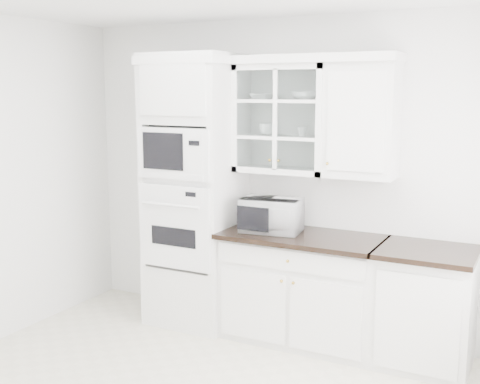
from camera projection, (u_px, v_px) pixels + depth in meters
The scene contains 12 objects.
room_shell at pixel (211, 137), 4.04m from camera, with size 4.00×3.50×2.70m.
oven_column at pixel (194, 191), 5.34m from camera, with size 0.76×0.68×2.40m.
base_cabinet_run at pixel (302, 287), 5.02m from camera, with size 1.32×0.67×0.92m.
extra_base_cabinet at pixel (425, 307), 4.57m from camera, with size 0.72×0.67×0.92m.
upper_cabinet_glass at pixel (283, 119), 5.03m from camera, with size 0.80×0.33×0.90m.
upper_cabinet_solid at pixel (362, 121), 4.72m from camera, with size 0.55×0.33×0.90m, color white.
crown_molding at pixel (271, 60), 4.97m from camera, with size 2.14×0.38×0.07m, color white.
countertop_microwave at pixel (272, 214), 5.03m from camera, with size 0.49×0.40×0.28m, color white.
bowl_a at pixel (263, 96), 5.08m from camera, with size 0.21×0.21×0.05m, color white.
bowl_b at pixel (305, 96), 4.91m from camera, with size 0.22×0.22×0.07m, color white.
cup_a at pixel (267, 129), 5.09m from camera, with size 0.13×0.13×0.10m, color white.
cup_b at pixel (302, 131), 4.97m from camera, with size 0.09×0.09×0.08m, color white.
Camera 1 is at (2.04, -3.07, 2.08)m, focal length 45.00 mm.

